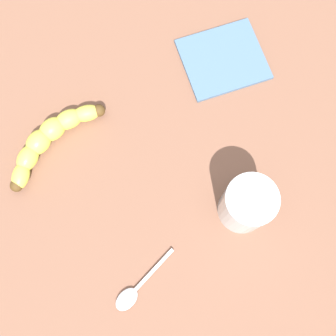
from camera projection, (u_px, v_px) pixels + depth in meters
The scene contains 5 objects.
wooden_tabletop at pixel (108, 163), 65.80cm from camera, with size 120.00×120.00×3.00cm, color brown.
banana at pixel (49, 139), 63.48cm from camera, with size 16.72×10.78×3.29cm.
smoothie_glass at pixel (246, 205), 58.33cm from camera, with size 7.07×7.07×8.91cm.
teaspoon at pixel (130, 296), 59.09cm from camera, with size 10.52×6.65×0.80cm.
folded_napkin at pixel (223, 59), 68.26cm from camera, with size 12.84×11.31×0.60cm, color slate.
Camera 1 is at (-3.54, 19.06, 65.06)cm, focal length 45.37 mm.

